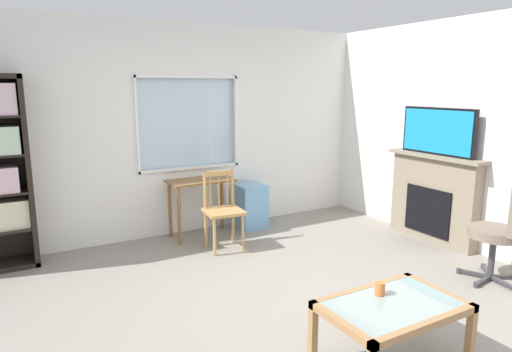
{
  "coord_description": "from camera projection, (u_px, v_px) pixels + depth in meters",
  "views": [
    {
      "loc": [
        -1.92,
        -2.9,
        1.86
      ],
      "look_at": [
        0.27,
        0.94,
        0.98
      ],
      "focal_mm": 31.52,
      "sensor_mm": 36.0,
      "label": 1
    }
  ],
  "objects": [
    {
      "name": "ground",
      "position": [
        283.0,
        313.0,
        3.78
      ],
      "size": [
        6.32,
        5.99,
        0.02
      ],
      "primitive_type": "cube",
      "color": "gray"
    },
    {
      "name": "wall_back_with_window",
      "position": [
        175.0,
        131.0,
        5.64
      ],
      "size": [
        5.32,
        0.15,
        2.63
      ],
      "color": "white",
      "rests_on": "ground"
    },
    {
      "name": "wall_right",
      "position": [
        497.0,
        138.0,
        4.83
      ],
      "size": [
        0.12,
        5.19,
        2.63
      ],
      "primitive_type": "cube",
      "color": "white",
      "rests_on": "ground"
    },
    {
      "name": "desk_under_window",
      "position": [
        201.0,
        190.0,
        5.57
      ],
      "size": [
        0.81,
        0.43,
        0.73
      ],
      "color": "brown",
      "rests_on": "ground"
    },
    {
      "name": "wooden_chair",
      "position": [
        223.0,
        210.0,
        5.18
      ],
      "size": [
        0.46,
        0.44,
        0.9
      ],
      "color": "tan",
      "rests_on": "ground"
    },
    {
      "name": "plastic_drawer_unit",
      "position": [
        250.0,
        206.0,
        6.02
      ],
      "size": [
        0.35,
        0.4,
        0.58
      ],
      "primitive_type": "cube",
      "color": "#72ADDB",
      "rests_on": "ground"
    },
    {
      "name": "fireplace",
      "position": [
        433.0,
        198.0,
        5.44
      ],
      "size": [
        0.26,
        1.26,
        1.07
      ],
      "color": "gray",
      "rests_on": "ground"
    },
    {
      "name": "tv",
      "position": [
        438.0,
        131.0,
        5.27
      ],
      "size": [
        0.06,
        0.98,
        0.55
      ],
      "color": "black",
      "rests_on": "fireplace"
    },
    {
      "name": "office_chair",
      "position": [
        505.0,
        227.0,
        4.23
      ],
      "size": [
        0.58,
        0.58,
        1.0
      ],
      "color": "#7A6B5B",
      "rests_on": "ground"
    },
    {
      "name": "coffee_table",
      "position": [
        393.0,
        313.0,
        2.98
      ],
      "size": [
        0.94,
        0.6,
        0.46
      ],
      "color": "#8C9E99",
      "rests_on": "ground"
    },
    {
      "name": "sippy_cup",
      "position": [
        380.0,
        288.0,
        3.08
      ],
      "size": [
        0.07,
        0.07,
        0.09
      ],
      "primitive_type": "cylinder",
      "color": "orange",
      "rests_on": "coffee_table"
    }
  ]
}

